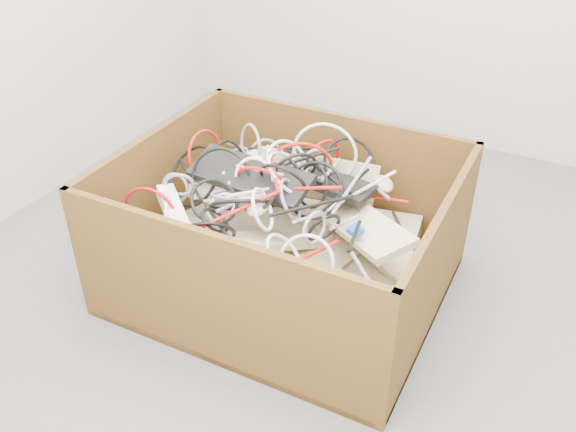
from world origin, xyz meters
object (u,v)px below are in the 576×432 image
at_px(cardboard_box, 282,255).
at_px(vga_plug, 356,231).
at_px(power_strip_left, 225,186).
at_px(power_strip_right, 176,216).

xyz_separation_m(cardboard_box, vga_plug, (0.29, -0.05, 0.23)).
relative_size(power_strip_left, power_strip_right, 0.92).
relative_size(power_strip_right, vga_plug, 6.67).
bearing_deg(power_strip_left, vga_plug, -27.22).
height_order(cardboard_box, power_strip_right, cardboard_box).
relative_size(cardboard_box, power_strip_right, 3.68).
relative_size(cardboard_box, vga_plug, 24.55).
distance_m(cardboard_box, power_strip_left, 0.32).
xyz_separation_m(power_strip_left, power_strip_right, (-0.05, -0.23, -0.01)).
distance_m(power_strip_left, vga_plug, 0.53).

